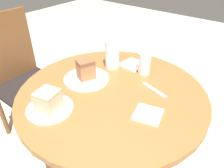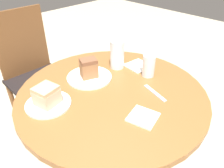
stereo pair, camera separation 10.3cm
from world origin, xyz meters
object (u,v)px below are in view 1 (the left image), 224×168
(plate_near, at_px, (86,79))
(cake_slice_near, at_px, (85,70))
(cake_slice_far, at_px, (48,100))
(glass_lemonade, at_px, (112,56))
(glass_water, at_px, (144,65))
(chair, at_px, (23,78))
(plate_far, at_px, (50,109))

(plate_near, distance_m, cake_slice_near, 0.05)
(cake_slice_far, height_order, glass_lemonade, glass_lemonade)
(cake_slice_near, relative_size, glass_water, 0.86)
(chair, bearing_deg, glass_water, -74.67)
(chair, xyz_separation_m, glass_lemonade, (0.18, -0.71, 0.32))
(chair, xyz_separation_m, plate_far, (-0.28, -0.73, 0.26))
(cake_slice_far, relative_size, glass_lemonade, 0.67)
(plate_near, distance_m, glass_water, 0.32)
(chair, height_order, cake_slice_far, chair)
(cake_slice_far, distance_m, glass_lemonade, 0.46)
(cake_slice_near, relative_size, cake_slice_far, 0.95)
(chair, bearing_deg, plate_far, -110.47)
(cake_slice_near, xyz_separation_m, glass_lemonade, (0.19, -0.02, 0.01))
(cake_slice_far, xyz_separation_m, glass_water, (0.51, -0.16, 0.00))
(plate_near, bearing_deg, chair, 89.17)
(plate_near, bearing_deg, glass_lemonade, -6.48)
(plate_far, relative_size, glass_lemonade, 1.25)
(plate_near, relative_size, glass_lemonade, 1.47)
(plate_far, height_order, cake_slice_near, cake_slice_near)
(plate_far, relative_size, glass_water, 1.69)
(cake_slice_far, bearing_deg, chair, 69.04)
(chair, height_order, plate_far, chair)
(plate_far, bearing_deg, cake_slice_far, 0.00)
(cake_slice_near, bearing_deg, glass_water, -39.55)
(plate_far, bearing_deg, chair, 69.04)
(chair, bearing_deg, cake_slice_near, -90.34)
(plate_far, height_order, cake_slice_far, cake_slice_far)
(cake_slice_far, distance_m, glass_water, 0.54)
(plate_far, bearing_deg, cake_slice_near, 9.09)
(cake_slice_near, xyz_separation_m, cake_slice_far, (-0.27, -0.04, -0.01))
(cake_slice_far, bearing_deg, cake_slice_near, 9.09)
(glass_water, bearing_deg, plate_near, 140.45)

